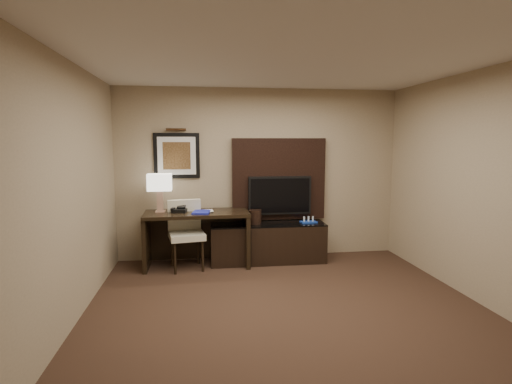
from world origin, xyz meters
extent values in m
cube|color=#311F16|center=(0.00, 0.00, -0.01)|extent=(4.50, 5.00, 0.01)
cube|color=silver|center=(0.00, 0.00, 2.70)|extent=(4.50, 5.00, 0.01)
cube|color=gray|center=(0.00, 2.50, 1.35)|extent=(4.50, 0.01, 2.70)
cube|color=gray|center=(0.00, -2.50, 1.35)|extent=(4.50, 0.01, 2.70)
cube|color=gray|center=(-2.25, 0.00, 1.35)|extent=(0.01, 5.00, 2.70)
cube|color=gray|center=(2.25, 0.00, 1.35)|extent=(0.01, 5.00, 2.70)
cube|color=black|center=(-1.01, 2.10, 0.41)|extent=(1.56, 0.69, 0.83)
cube|color=black|center=(0.08, 2.15, 0.30)|extent=(1.77, 0.51, 0.61)
cube|color=black|center=(0.30, 2.44, 1.27)|extent=(1.50, 0.12, 1.30)
cube|color=black|center=(0.30, 2.34, 1.02)|extent=(1.00, 0.08, 0.60)
cube|color=black|center=(-1.30, 2.48, 1.65)|extent=(0.70, 0.04, 0.70)
cylinder|color=#3D2513|center=(-1.30, 2.44, 2.05)|extent=(0.04, 0.04, 0.30)
cube|color=#161D95|center=(-0.93, 2.03, 0.84)|extent=(0.29, 0.36, 0.02)
imported|color=#B7A190|center=(-0.92, 2.09, 0.93)|extent=(0.16, 0.03, 0.21)
cylinder|color=black|center=(-0.12, 2.16, 0.72)|extent=(0.23, 0.23, 0.21)
camera|label=1|loc=(-0.94, -3.82, 1.89)|focal=28.00mm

